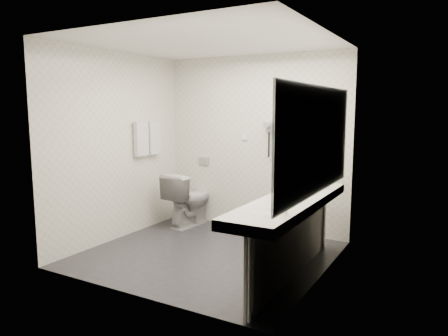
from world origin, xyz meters
The scene contains 31 objects.
floor centered at (0.00, 0.00, 0.00)m, with size 2.80×2.80×0.00m, color #242429.
ceiling centered at (0.00, 0.00, 2.50)m, with size 2.80×2.80×0.00m, color white.
wall_back centered at (0.00, 1.30, 1.25)m, with size 2.80×2.80×0.00m, color silver.
wall_front centered at (0.00, -1.30, 1.25)m, with size 2.80×2.80×0.00m, color silver.
wall_left centered at (-1.40, 0.00, 1.25)m, with size 2.60×2.60×0.00m, color silver.
wall_right centered at (1.40, 0.00, 1.25)m, with size 2.60×2.60×0.00m, color silver.
vanity_counter centered at (1.12, -0.20, 0.80)m, with size 0.55×2.20×0.10m, color white.
vanity_panel centered at (1.15, -0.20, 0.38)m, with size 0.03×2.15×0.75m, color gray.
vanity_post_near centered at (1.18, -1.24, 0.38)m, with size 0.06×0.06×0.75m, color silver.
vanity_post_far centered at (1.18, 0.84, 0.38)m, with size 0.06×0.06×0.75m, color silver.
mirror centered at (1.39, -0.20, 1.45)m, with size 0.02×2.20×1.05m, color #B2BCC6.
basin_near centered at (1.12, -0.85, 0.83)m, with size 0.40×0.31×0.05m, color white.
basin_far centered at (1.12, 0.45, 0.83)m, with size 0.40×0.31×0.05m, color white.
faucet_near centered at (1.32, -0.85, 0.92)m, with size 0.04×0.04×0.15m, color silver.
faucet_far centered at (1.32, 0.45, 0.92)m, with size 0.04×0.04×0.15m, color silver.
soap_bottle_a centered at (1.14, -0.25, 0.91)m, with size 0.05×0.05×0.11m, color beige.
soap_bottle_b centered at (1.08, -0.10, 0.90)m, with size 0.08×0.08×0.10m, color beige.
soap_bottle_c centered at (1.26, -0.27, 0.91)m, with size 0.05×0.05×0.12m, color beige.
glass_left centered at (1.24, 0.06, 0.90)m, with size 0.06×0.06×0.11m, color silver.
toilet centered at (-0.91, 0.95, 0.41)m, with size 0.45×0.80×0.81m, color white.
flush_plate centered at (-0.85, 1.29, 0.95)m, with size 0.18×0.02×0.12m, color #B2B5BA.
pedal_bin centered at (-0.04, 0.97, 0.15)m, with size 0.22×0.22×0.31m, color #B2B5BA.
bin_lid centered at (-0.04, 0.97, 0.32)m, with size 0.22×0.22×0.01m, color #B2B5BA.
towel_rail centered at (-1.35, 0.55, 1.55)m, with size 0.02×0.02×0.62m, color silver.
towel_near centered at (-1.34, 0.41, 1.33)m, with size 0.07×0.24×0.48m, color silver.
towel_far centered at (-1.34, 0.69, 1.33)m, with size 0.07×0.24×0.48m, color silver.
dryer_cradle centered at (0.25, 1.27, 1.50)m, with size 0.10×0.04×0.14m, color gray.
dryer_barrel centered at (0.25, 1.20, 1.53)m, with size 0.08×0.08×0.14m, color gray.
dryer_cord centered at (0.25, 1.26, 1.25)m, with size 0.02×0.02×0.35m, color black.
switch_plate_a centered at (-0.15, 1.29, 1.35)m, with size 0.09×0.02×0.09m, color white.
switch_plate_b centered at (0.55, 1.29, 1.35)m, with size 0.09×0.02×0.09m, color white.
Camera 1 is at (2.58, -4.15, 1.75)m, focal length 33.53 mm.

